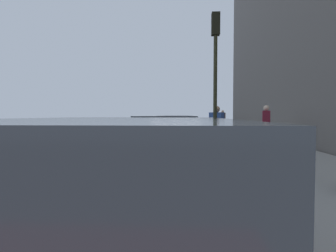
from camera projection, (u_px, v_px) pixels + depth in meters
ground_plane at (176, 145)px, 13.93m from camera, size 56.00×56.00×0.00m
sidewalk at (241, 144)px, 13.72m from camera, size 28.00×4.60×0.15m
lane_stripe_centre at (114, 145)px, 14.12m from camera, size 28.00×0.14×0.01m
snow_bank_curb at (193, 160)px, 8.72m from camera, size 8.95×0.56×0.22m
parked_car_maroon at (117, 219)px, 2.04m from camera, size 4.61×1.91×1.51m
parked_car_silver at (169, 143)px, 7.72m from camera, size 4.28×2.01×1.51m
parked_car_charcoal at (175, 131)px, 13.60m from camera, size 4.71×1.99×1.51m
parked_car_white at (177, 126)px, 19.69m from camera, size 4.78×1.90×1.51m
pedestrian_brown_coat at (223, 120)px, 25.18m from camera, size 0.58×0.58×1.86m
pedestrian_navy_coat at (215, 121)px, 20.01m from camera, size 0.56×0.55×1.78m
pedestrian_blue_coat at (217, 129)px, 9.51m from camera, size 0.51×0.54×1.71m
pedestrian_burgundy_coat at (266, 125)px, 11.71m from camera, size 0.55×0.59×1.82m
traffic_light_pole at (215, 61)px, 8.73m from camera, size 0.35×0.26×4.64m
rolling_suitcase at (267, 140)px, 12.14m from camera, size 0.34×0.22×0.90m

